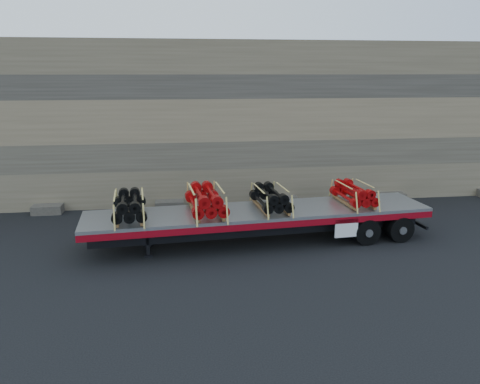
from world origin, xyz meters
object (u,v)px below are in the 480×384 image
object	(u,v)px
trailer	(259,226)
bundle_midrear	(271,199)
bundle_front	(129,207)
bundle_rear	(354,194)
bundle_midfront	(206,201)

from	to	relation	value
trailer	bundle_midrear	size ratio (longest dim) A/B	5.79
bundle_front	bundle_rear	world-z (taller)	bundle_front
bundle_front	bundle_midfront	world-z (taller)	bundle_midfront
bundle_front	trailer	bearing A→B (deg)	0.00
bundle_rear	bundle_front	bearing A→B (deg)	180.00
bundle_front	bundle_midrear	size ratio (longest dim) A/B	1.03
trailer	bundle_rear	bearing A→B (deg)	-0.00
trailer	bundle_midfront	xyz separation A→B (m)	(-1.82, -0.15, 0.99)
bundle_front	bundle_rear	bearing A→B (deg)	-0.00
bundle_midfront	bundle_rear	bearing A→B (deg)	-0.00
bundle_rear	bundle_midfront	bearing A→B (deg)	180.00
bundle_front	bundle_rear	xyz separation A→B (m)	(7.69, 0.64, -0.02)
bundle_front	bundle_midfront	distance (m)	2.46
trailer	bundle_front	size ratio (longest dim) A/B	5.61
bundle_midfront	bundle_rear	size ratio (longest dim) A/B	1.17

